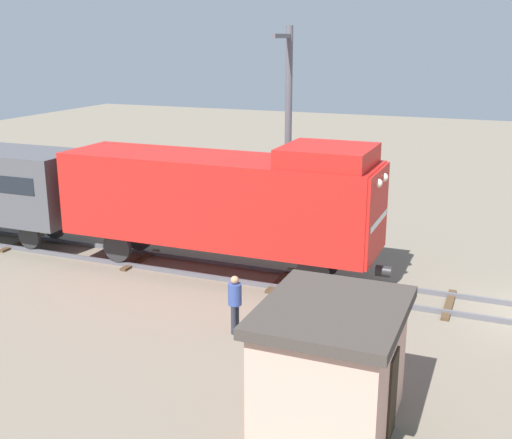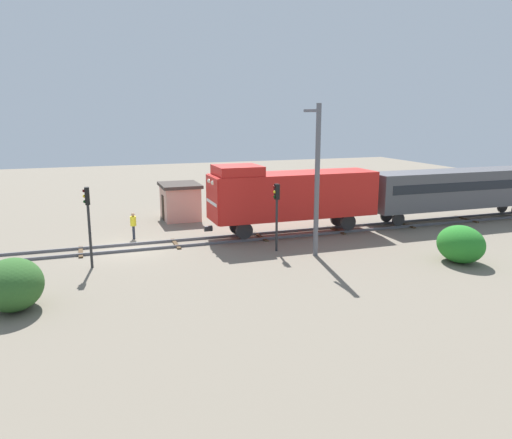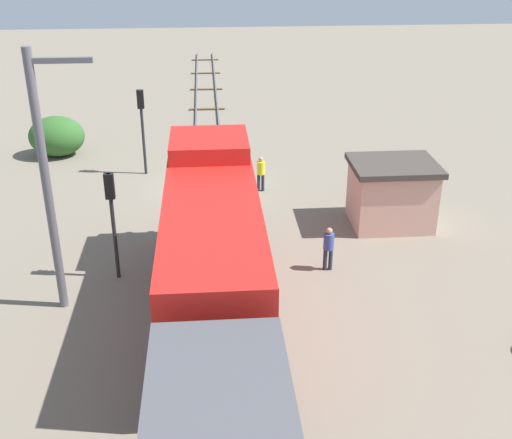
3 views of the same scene
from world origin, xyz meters
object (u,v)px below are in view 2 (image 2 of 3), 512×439
object	(u,v)px
traffic_signal_near	(88,212)
catenary_mast	(317,177)
passenger_car_leading	(456,188)
relay_hut	(180,201)
locomotive	(291,194)
worker_by_signal	(239,211)
traffic_signal_mid	(277,205)
worker_near_track	(133,224)

from	to	relation	value
traffic_signal_near	catenary_mast	xyz separation A→B (m)	(1.74, 12.12, 1.53)
passenger_car_leading	relay_hut	xyz separation A→B (m)	(-7.50, -19.29, -1.13)
traffic_signal_near	catenary_mast	size ratio (longest dim) A/B	0.50
traffic_signal_near	relay_hut	world-z (taller)	traffic_signal_near
locomotive	worker_by_signal	size ratio (longest dim) A/B	6.82
traffic_signal_near	worker_by_signal	distance (m)	12.94
locomotive	catenary_mast	xyz separation A→B (m)	(4.94, -0.59, 1.72)
traffic_signal_near	passenger_car_leading	bearing A→B (deg)	97.00
traffic_signal_mid	worker_by_signal	size ratio (longest dim) A/B	2.34
traffic_signal_mid	worker_near_track	size ratio (longest dim) A/B	2.34
passenger_car_leading	relay_hut	bearing A→B (deg)	-111.24
worker_by_signal	catenary_mast	xyz separation A→B (m)	(9.14, 1.69, 3.50)
locomotive	worker_near_track	bearing A→B (deg)	-103.52
locomotive	passenger_car_leading	xyz separation A→B (m)	(0.00, 13.34, -0.25)
traffic_signal_mid	worker_by_signal	bearing A→B (deg)	179.44
traffic_signal_near	traffic_signal_mid	distance (m)	10.36
catenary_mast	traffic_signal_near	bearing A→B (deg)	-98.18
locomotive	catenary_mast	distance (m)	5.27
traffic_signal_mid	catenary_mast	distance (m)	2.91
worker_near_track	worker_by_signal	world-z (taller)	same
locomotive	traffic_signal_near	world-z (taller)	locomotive
worker_near_track	catenary_mast	size ratio (longest dim) A/B	0.20
traffic_signal_mid	relay_hut	xyz separation A→B (m)	(-10.90, -3.60, -1.39)
passenger_car_leading	worker_by_signal	distance (m)	16.24
locomotive	relay_hut	bearing A→B (deg)	-141.54
catenary_mast	passenger_car_leading	bearing A→B (deg)	109.54
catenary_mast	locomotive	bearing A→B (deg)	173.21
passenger_car_leading	worker_near_track	size ratio (longest dim) A/B	8.24
traffic_signal_mid	relay_hut	size ratio (longest dim) A/B	1.14
locomotive	worker_near_track	size ratio (longest dim) A/B	6.82
traffic_signal_mid	passenger_car_leading	bearing A→B (deg)	102.23
worker_near_track	relay_hut	world-z (taller)	relay_hut
locomotive	traffic_signal_mid	distance (m)	4.14
worker_by_signal	passenger_car_leading	bearing A→B (deg)	81.40
catenary_mast	relay_hut	bearing A→B (deg)	-156.66
traffic_signal_mid	relay_hut	bearing A→B (deg)	-161.71
passenger_car_leading	worker_by_signal	world-z (taller)	passenger_car_leading
worker_by_signal	locomotive	bearing A→B (deg)	34.95
locomotive	relay_hut	world-z (taller)	locomotive
traffic_signal_mid	catenary_mast	world-z (taller)	catenary_mast
traffic_signal_near	traffic_signal_mid	bearing A→B (deg)	88.89
traffic_signal_near	relay_hut	size ratio (longest dim) A/B	1.22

